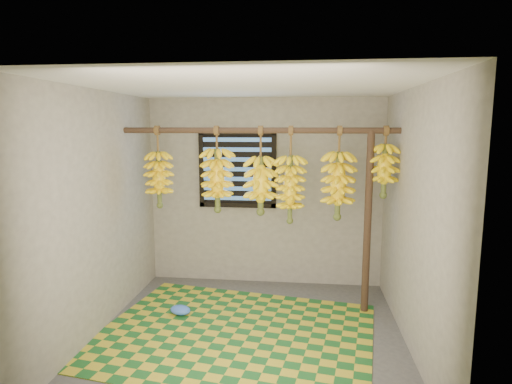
# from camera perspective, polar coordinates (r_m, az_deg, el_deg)

# --- Properties ---
(floor) EXTENTS (3.00, 3.00, 0.01)m
(floor) POSITION_cam_1_polar(r_m,az_deg,el_deg) (4.46, -0.86, -18.60)
(floor) COLOR #484848
(floor) RESTS_ON ground
(ceiling) EXTENTS (3.00, 3.00, 0.01)m
(ceiling) POSITION_cam_1_polar(r_m,az_deg,el_deg) (3.98, -0.95, 13.96)
(ceiling) COLOR silver
(ceiling) RESTS_ON wall_back
(wall_back) EXTENTS (3.00, 0.01, 2.40)m
(wall_back) POSITION_cam_1_polar(r_m,az_deg,el_deg) (5.52, 1.15, -0.05)
(wall_back) COLOR gray
(wall_back) RESTS_ON floor
(wall_left) EXTENTS (0.01, 3.00, 2.40)m
(wall_left) POSITION_cam_1_polar(r_m,az_deg,el_deg) (4.50, -20.29, -2.61)
(wall_left) COLOR gray
(wall_left) RESTS_ON floor
(wall_right) EXTENTS (0.01, 3.00, 2.40)m
(wall_right) POSITION_cam_1_polar(r_m,az_deg,el_deg) (4.14, 20.29, -3.57)
(wall_right) COLOR gray
(wall_right) RESTS_ON floor
(window) EXTENTS (1.00, 0.04, 1.00)m
(window) POSITION_cam_1_polar(r_m,az_deg,el_deg) (5.50, -2.51, 3.06)
(window) COLOR black
(window) RESTS_ON wall_back
(hanging_pole) EXTENTS (3.00, 0.06, 0.06)m
(hanging_pole) POSITION_cam_1_polar(r_m,az_deg,el_deg) (4.66, 0.22, 8.21)
(hanging_pole) COLOR #483122
(hanging_pole) RESTS_ON wall_left
(support_post) EXTENTS (0.08, 0.08, 2.00)m
(support_post) POSITION_cam_1_polar(r_m,az_deg,el_deg) (4.79, 14.66, -4.12)
(support_post) COLOR #483122
(support_post) RESTS_ON floor
(woven_mat) EXTENTS (2.96, 2.52, 0.01)m
(woven_mat) POSITION_cam_1_polar(r_m,az_deg,el_deg) (4.48, -2.91, -18.36)
(woven_mat) COLOR #1A5B23
(woven_mat) RESTS_ON floor
(plastic_bag) EXTENTS (0.28, 0.24, 0.10)m
(plastic_bag) POSITION_cam_1_polar(r_m,az_deg,el_deg) (4.91, -10.05, -15.23)
(plastic_bag) COLOR #3D71E6
(plastic_bag) RESTS_ON woven_mat
(banana_bunch_a) EXTENTS (0.31, 0.31, 0.92)m
(banana_bunch_a) POSITION_cam_1_polar(r_m,az_deg,el_deg) (4.95, -12.80, 1.67)
(banana_bunch_a) COLOR brown
(banana_bunch_a) RESTS_ON hanging_pole
(banana_bunch_b) EXTENTS (0.34, 0.34, 0.95)m
(banana_bunch_b) POSITION_cam_1_polar(r_m,az_deg,el_deg) (4.77, -5.18, 1.58)
(banana_bunch_b) COLOR brown
(banana_bunch_b) RESTS_ON hanging_pole
(banana_bunch_c) EXTENTS (0.34, 0.34, 0.96)m
(banana_bunch_c) POSITION_cam_1_polar(r_m,az_deg,el_deg) (4.70, 0.62, 0.90)
(banana_bunch_c) COLOR brown
(banana_bunch_c) RESTS_ON hanging_pole
(banana_bunch_d) EXTENTS (0.33, 0.33, 1.06)m
(banana_bunch_d) POSITION_cam_1_polar(r_m,az_deg,el_deg) (4.68, 4.58, 0.37)
(banana_bunch_d) COLOR brown
(banana_bunch_d) RESTS_ON hanging_pole
(banana_bunch_e) EXTENTS (0.34, 0.34, 1.00)m
(banana_bunch_e) POSITION_cam_1_polar(r_m,az_deg,el_deg) (4.68, 10.88, 0.85)
(banana_bunch_e) COLOR brown
(banana_bunch_e) RESTS_ON hanging_pole
(banana_bunch_f) EXTENTS (0.28, 0.28, 0.75)m
(banana_bunch_f) POSITION_cam_1_polar(r_m,az_deg,el_deg) (4.72, 16.73, 2.75)
(banana_bunch_f) COLOR brown
(banana_bunch_f) RESTS_ON hanging_pole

